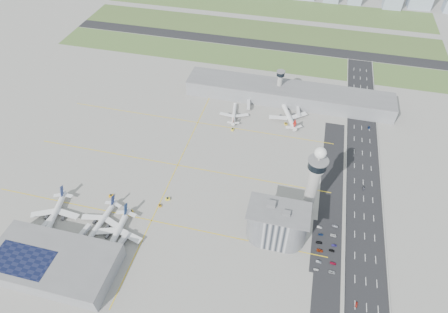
% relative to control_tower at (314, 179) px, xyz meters
% --- Properties ---
extents(ground, '(1000.00, 1000.00, 0.00)m').
position_rel_control_tower_xyz_m(ground, '(-72.00, -8.00, -35.04)').
color(ground, '#9D9A92').
extents(grass_strip_0, '(480.00, 50.00, 0.08)m').
position_rel_control_tower_xyz_m(grass_strip_0, '(-92.00, 217.00, -35.00)').
color(grass_strip_0, '#4A6C33').
rests_on(grass_strip_0, ground).
extents(grass_strip_1, '(480.00, 60.00, 0.08)m').
position_rel_control_tower_xyz_m(grass_strip_1, '(-92.00, 292.00, -35.00)').
color(grass_strip_1, '#3B5227').
rests_on(grass_strip_1, ground).
extents(grass_strip_2, '(480.00, 70.00, 0.08)m').
position_rel_control_tower_xyz_m(grass_strip_2, '(-92.00, 372.00, -35.00)').
color(grass_strip_2, '#4A6530').
rests_on(grass_strip_2, ground).
extents(runway, '(480.00, 22.00, 0.10)m').
position_rel_control_tower_xyz_m(runway, '(-92.00, 254.00, -34.98)').
color(runway, black).
rests_on(runway, ground).
extents(highway, '(28.00, 500.00, 0.10)m').
position_rel_control_tower_xyz_m(highway, '(43.00, -8.00, -34.99)').
color(highway, black).
rests_on(highway, ground).
extents(barrier_left, '(0.60, 500.00, 1.20)m').
position_rel_control_tower_xyz_m(barrier_left, '(29.00, -8.00, -34.44)').
color(barrier_left, '#9E9E99').
rests_on(barrier_left, ground).
extents(barrier_right, '(0.60, 500.00, 1.20)m').
position_rel_control_tower_xyz_m(barrier_right, '(57.00, -8.00, -34.44)').
color(barrier_right, '#9E9E99').
rests_on(barrier_right, ground).
extents(landside_road, '(18.00, 260.00, 0.08)m').
position_rel_control_tower_xyz_m(landside_road, '(18.00, -18.00, -35.00)').
color(landside_road, black).
rests_on(landside_road, ground).
extents(parking_lot, '(20.00, 44.00, 0.10)m').
position_rel_control_tower_xyz_m(parking_lot, '(16.00, -30.00, -34.99)').
color(parking_lot, black).
rests_on(parking_lot, ground).
extents(taxiway_line_h_0, '(260.00, 0.60, 0.01)m').
position_rel_control_tower_xyz_m(taxiway_line_h_0, '(-112.00, -38.00, -35.04)').
color(taxiway_line_h_0, yellow).
rests_on(taxiway_line_h_0, ground).
extents(taxiway_line_h_1, '(260.00, 0.60, 0.01)m').
position_rel_control_tower_xyz_m(taxiway_line_h_1, '(-112.00, 22.00, -35.04)').
color(taxiway_line_h_1, yellow).
rests_on(taxiway_line_h_1, ground).
extents(taxiway_line_h_2, '(260.00, 0.60, 0.01)m').
position_rel_control_tower_xyz_m(taxiway_line_h_2, '(-112.00, 82.00, -35.04)').
color(taxiway_line_h_2, yellow).
rests_on(taxiway_line_h_2, ground).
extents(taxiway_line_v, '(0.60, 260.00, 0.01)m').
position_rel_control_tower_xyz_m(taxiway_line_v, '(-112.00, 22.00, -35.04)').
color(taxiway_line_v, yellow).
rests_on(taxiway_line_v, ground).
extents(control_tower, '(14.00, 14.00, 64.50)m').
position_rel_control_tower_xyz_m(control_tower, '(0.00, 0.00, 0.00)').
color(control_tower, '#ADAAA5').
rests_on(control_tower, ground).
extents(secondary_tower, '(8.60, 8.60, 31.90)m').
position_rel_control_tower_xyz_m(secondary_tower, '(-42.00, 142.00, -16.24)').
color(secondary_tower, '#ADAAA5').
rests_on(secondary_tower, ground).
extents(admin_building, '(42.00, 24.00, 33.50)m').
position_rel_control_tower_xyz_m(admin_building, '(-20.01, -30.00, -19.74)').
color(admin_building, '#B2B2B7').
rests_on(admin_building, ground).
extents(terminal_pier, '(210.00, 32.00, 15.80)m').
position_rel_control_tower_xyz_m(terminal_pier, '(-32.00, 140.00, -27.14)').
color(terminal_pier, gray).
rests_on(terminal_pier, ground).
extents(near_terminal, '(84.00, 42.00, 13.00)m').
position_rel_control_tower_xyz_m(near_terminal, '(-160.07, -90.02, -28.62)').
color(near_terminal, gray).
rests_on(near_terminal, ground).
extents(airplane_near_a, '(44.88, 50.10, 12.28)m').
position_rel_control_tower_xyz_m(airplane_near_a, '(-183.16, -52.89, -28.90)').
color(airplane_near_a, white).
rests_on(airplane_near_a, ground).
extents(airplane_near_b, '(37.54, 43.02, 11.25)m').
position_rel_control_tower_xyz_m(airplane_near_b, '(-146.31, -49.83, -29.42)').
color(airplane_near_b, white).
rests_on(airplane_near_b, ground).
extents(airplane_near_c, '(39.99, 46.60, 12.73)m').
position_rel_control_tower_xyz_m(airplane_near_c, '(-130.44, -58.36, -28.68)').
color(airplane_near_c, white).
rests_on(airplane_near_c, ground).
extents(airplane_far_a, '(34.24, 38.49, 9.59)m').
position_rel_control_tower_xyz_m(airplane_far_a, '(-79.92, 100.71, -30.24)').
color(airplane_far_a, white).
rests_on(airplane_far_a, ground).
extents(airplane_far_b, '(53.66, 57.36, 12.85)m').
position_rel_control_tower_xyz_m(airplane_far_b, '(-27.80, 110.42, -28.62)').
color(airplane_far_b, white).
rests_on(airplane_far_b, ground).
extents(jet_bridge_near_0, '(5.39, 14.31, 5.70)m').
position_rel_control_tower_xyz_m(jet_bridge_near_0, '(-185.00, -69.00, -32.19)').
color(jet_bridge_near_0, silver).
rests_on(jet_bridge_near_0, ground).
extents(jet_bridge_near_1, '(5.39, 14.31, 5.70)m').
position_rel_control_tower_xyz_m(jet_bridge_near_1, '(-155.00, -69.00, -32.19)').
color(jet_bridge_near_1, silver).
rests_on(jet_bridge_near_1, ground).
extents(jet_bridge_near_2, '(5.39, 14.31, 5.70)m').
position_rel_control_tower_xyz_m(jet_bridge_near_2, '(-125.00, -69.00, -32.19)').
color(jet_bridge_near_2, silver).
rests_on(jet_bridge_near_2, ground).
extents(jet_bridge_far_0, '(5.39, 14.31, 5.70)m').
position_rel_control_tower_xyz_m(jet_bridge_far_0, '(-70.00, 124.00, -32.19)').
color(jet_bridge_far_0, silver).
rests_on(jet_bridge_far_0, ground).
extents(jet_bridge_far_1, '(5.39, 14.31, 5.70)m').
position_rel_control_tower_xyz_m(jet_bridge_far_1, '(-20.00, 124.00, -32.19)').
color(jet_bridge_far_1, silver).
rests_on(jet_bridge_far_1, ground).
extents(tug_0, '(3.90, 3.26, 1.93)m').
position_rel_control_tower_xyz_m(tug_0, '(-151.90, -23.81, -34.07)').
color(tug_0, orange).
rests_on(tug_0, ground).
extents(tug_1, '(3.16, 3.49, 1.68)m').
position_rel_control_tower_xyz_m(tug_1, '(-129.74, -34.46, -34.20)').
color(tug_1, gold).
rests_on(tug_1, ground).
extents(tug_2, '(3.22, 3.34, 1.61)m').
position_rel_control_tower_xyz_m(tug_2, '(-110.76, -23.62, -34.24)').
color(tug_2, orange).
rests_on(tug_2, ground).
extents(tug_3, '(4.19, 3.71, 2.02)m').
position_rel_control_tower_xyz_m(tug_3, '(-107.14, -16.00, -34.03)').
color(tug_3, yellow).
rests_on(tug_3, ground).
extents(tug_4, '(2.47, 3.37, 1.86)m').
position_rel_control_tower_xyz_m(tug_4, '(-76.48, 79.06, -34.11)').
color(tug_4, yellow).
rests_on(tug_4, ground).
extents(tug_5, '(3.65, 3.97, 1.90)m').
position_rel_control_tower_xyz_m(tug_5, '(-28.35, 99.64, -34.09)').
color(tug_5, gold).
rests_on(tug_5, ground).
extents(car_lot_0, '(3.60, 1.74, 1.19)m').
position_rel_control_tower_xyz_m(car_lot_0, '(10.69, -49.46, -34.45)').
color(car_lot_0, white).
rests_on(car_lot_0, ground).
extents(car_lot_1, '(3.98, 1.75, 1.27)m').
position_rel_control_tower_xyz_m(car_lot_1, '(11.98, -43.20, -34.40)').
color(car_lot_1, '#969BA6').
rests_on(car_lot_1, ground).
extents(car_lot_2, '(4.58, 2.21, 1.26)m').
position_rel_control_tower_xyz_m(car_lot_2, '(12.18, -34.19, -34.41)').
color(car_lot_2, '#992C0E').
rests_on(car_lot_2, ground).
extents(car_lot_3, '(4.58, 2.39, 1.27)m').
position_rel_control_tower_xyz_m(car_lot_3, '(11.31, -27.68, -34.41)').
color(car_lot_3, black).
rests_on(car_lot_3, ground).
extents(car_lot_4, '(3.62, 1.86, 1.18)m').
position_rel_control_tower_xyz_m(car_lot_4, '(12.04, -20.55, -34.45)').
color(car_lot_4, navy).
rests_on(car_lot_4, ground).
extents(car_lot_5, '(3.86, 1.50, 1.25)m').
position_rel_control_tower_xyz_m(car_lot_5, '(10.77, -14.33, -34.42)').
color(car_lot_5, silver).
rests_on(car_lot_5, ground).
extents(car_lot_6, '(4.47, 2.11, 1.23)m').
position_rel_control_tower_xyz_m(car_lot_6, '(21.05, -48.94, -34.42)').
color(car_lot_6, '#A5A8AC').
rests_on(car_lot_6, ground).
extents(car_lot_7, '(4.21, 1.76, 1.21)m').
position_rel_control_tower_xyz_m(car_lot_7, '(21.55, -42.10, -34.43)').
color(car_lot_7, maroon).
rests_on(car_lot_7, ground).
extents(car_lot_8, '(3.90, 1.71, 1.31)m').
position_rel_control_tower_xyz_m(car_lot_8, '(20.29, -32.22, -34.39)').
color(car_lot_8, black).
rests_on(car_lot_8, ground).
extents(car_lot_9, '(3.74, 1.74, 1.19)m').
position_rel_control_tower_xyz_m(car_lot_9, '(21.76, -27.58, -34.45)').
color(car_lot_9, navy).
rests_on(car_lot_9, ground).
extents(car_lot_10, '(4.55, 2.19, 1.25)m').
position_rel_control_tower_xyz_m(car_lot_10, '(21.03, -19.16, -34.42)').
color(car_lot_10, silver).
rests_on(car_lot_10, ground).
extents(car_lot_11, '(4.61, 2.29, 1.29)m').
position_rel_control_tower_xyz_m(car_lot_11, '(22.01, -10.68, -34.40)').
color(car_lot_11, '#A3A5B1').
rests_on(car_lot_11, ground).
extents(car_hw_0, '(1.81, 3.66, 1.20)m').
position_rel_control_tower_xyz_m(car_hw_0, '(36.74, -67.85, -34.44)').
color(car_hw_0, '#B02B1F').
rests_on(car_hw_0, ground).
extents(car_hw_1, '(1.32, 3.74, 1.23)m').
position_rel_control_tower_xyz_m(car_hw_1, '(43.09, 32.54, -34.43)').
color(car_hw_1, black).
rests_on(car_hw_1, ground).
extents(car_hw_2, '(2.28, 4.28, 1.14)m').
position_rel_control_tower_xyz_m(car_hw_2, '(49.65, 113.42, -34.47)').
color(car_hw_2, navy).
rests_on(car_hw_2, ground).
extents(car_hw_4, '(1.44, 3.24, 1.08)m').
position_rel_control_tower_xyz_m(car_hw_4, '(36.64, 172.49, -34.50)').
color(car_hw_4, '#A3A3A5').
rests_on(car_hw_4, ground).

